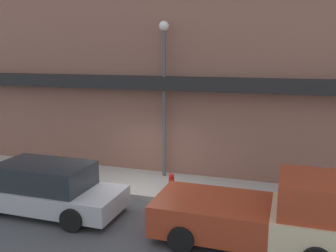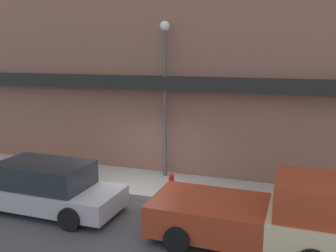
% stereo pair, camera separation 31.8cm
% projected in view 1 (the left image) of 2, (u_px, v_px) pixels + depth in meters
% --- Properties ---
extents(ground_plane, '(80.00, 80.00, 0.00)m').
position_uv_depth(ground_plane, '(132.00, 199.00, 12.57)').
color(ground_plane, '#424244').
extents(sidewalk, '(36.00, 2.65, 0.17)m').
position_uv_depth(sidewalk, '(146.00, 184.00, 13.79)').
color(sidewalk, '#ADA89E').
rests_on(sidewalk, ground).
extents(building, '(19.80, 3.80, 9.12)m').
position_uv_depth(building, '(170.00, 64.00, 15.57)').
color(building, brown).
rests_on(building, ground).
extents(pickup_truck, '(5.00, 2.31, 1.89)m').
position_uv_depth(pickup_truck, '(265.00, 214.00, 9.47)').
color(pickup_truck, beige).
rests_on(pickup_truck, ground).
extents(parked_car, '(4.87, 2.10, 1.53)m').
position_uv_depth(parked_car, '(45.00, 188.00, 11.50)').
color(parked_car, '#ADADB2').
rests_on(parked_car, ground).
extents(fire_hydrant, '(0.19, 0.19, 0.58)m').
position_uv_depth(fire_hydrant, '(172.00, 181.00, 12.94)').
color(fire_hydrant, red).
rests_on(fire_hydrant, sidewalk).
extents(street_lamp, '(0.36, 0.36, 5.80)m').
position_uv_depth(street_lamp, '(164.00, 82.00, 13.79)').
color(street_lamp, '#4C4C4C').
rests_on(street_lamp, sidewalk).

